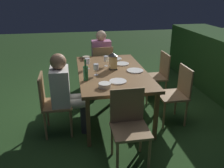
{
  "coord_description": "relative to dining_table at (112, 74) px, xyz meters",
  "views": [
    {
      "loc": [
        3.39,
        -0.59,
        1.92
      ],
      "look_at": [
        0.0,
        0.0,
        0.52
      ],
      "focal_mm": 37.76,
      "sensor_mm": 36.0,
      "label": 1
    }
  ],
  "objects": [
    {
      "name": "green_bottle_on_table",
      "position": [
        0.34,
        -0.42,
        0.16
      ],
      "size": [
        0.07,
        0.07,
        0.29
      ],
      "color": "#1E5B2D",
      "rests_on": "dining_table"
    },
    {
      "name": "chair_side_right_b",
      "position": [
        0.4,
        0.91,
        -0.2
      ],
      "size": [
        0.42,
        0.4,
        0.87
      ],
      "color": "#9E7A51",
      "rests_on": "ground"
    },
    {
      "name": "wine_glass_c",
      "position": [
        0.15,
        -0.26,
        0.17
      ],
      "size": [
        0.08,
        0.08,
        0.17
      ],
      "color": "silver",
      "rests_on": "dining_table"
    },
    {
      "name": "chair_head_near",
      "position": [
        -1.14,
        0.0,
        -0.2
      ],
      "size": [
        0.4,
        0.42,
        0.87
      ],
      "color": "#9E7A51",
      "rests_on": "ground"
    },
    {
      "name": "chair_side_right_a",
      "position": [
        -0.4,
        0.91,
        -0.2
      ],
      "size": [
        0.42,
        0.4,
        0.87
      ],
      "color": "#9E7A51",
      "rests_on": "ground"
    },
    {
      "name": "bowl_olives",
      "position": [
        0.64,
        -0.2,
        0.08
      ],
      "size": [
        0.16,
        0.16,
        0.06
      ],
      "color": "silver",
      "rests_on": "dining_table"
    },
    {
      "name": "wine_glass_b",
      "position": [
        -0.16,
        -0.36,
        0.17
      ],
      "size": [
        0.08,
        0.08,
        0.17
      ],
      "color": "silver",
      "rests_on": "dining_table"
    },
    {
      "name": "ground_plane",
      "position": [
        0.0,
        0.0,
        -0.69
      ],
      "size": [
        16.0,
        16.0,
        0.0
      ],
      "primitive_type": "plane",
      "color": "#26471E"
    },
    {
      "name": "chair_side_left_b",
      "position": [
        0.4,
        -0.91,
        -0.2
      ],
      "size": [
        0.42,
        0.4,
        0.87
      ],
      "color": "#9E7A51",
      "rests_on": "ground"
    },
    {
      "name": "plate_d",
      "position": [
        -0.3,
        0.22,
        0.06
      ],
      "size": [
        0.24,
        0.24,
        0.01
      ],
      "primitive_type": "cylinder",
      "color": "white",
      "rests_on": "dining_table"
    },
    {
      "name": "person_in_pink",
      "position": [
        -1.33,
        0.0,
        -0.05
      ],
      "size": [
        0.48,
        0.38,
        1.15
      ],
      "color": "#C675A3",
      "rests_on": "ground"
    },
    {
      "name": "person_in_cream",
      "position": [
        0.4,
        -0.71,
        -0.05
      ],
      "size": [
        0.38,
        0.47,
        1.15
      ],
      "color": "white",
      "rests_on": "ground"
    },
    {
      "name": "plate_a",
      "position": [
        -0.62,
        0.17,
        0.06
      ],
      "size": [
        0.22,
        0.22,
        0.01
      ],
      "primitive_type": "cylinder",
      "color": "silver",
      "rests_on": "dining_table"
    },
    {
      "name": "dining_table",
      "position": [
        0.0,
        0.0,
        0.0
      ],
      "size": [
        1.77,
        1.03,
        0.74
      ],
      "color": "brown",
      "rests_on": "ground"
    },
    {
      "name": "bowl_bread",
      "position": [
        -0.69,
        -0.35,
        0.08
      ],
      "size": [
        0.13,
        0.13,
        0.06
      ],
      "color": "#BCAD8E",
      "rests_on": "dining_table"
    },
    {
      "name": "wine_glass_a",
      "position": [
        -0.25,
        -0.05,
        0.17
      ],
      "size": [
        0.08,
        0.08,
        0.17
      ],
      "color": "silver",
      "rests_on": "dining_table"
    },
    {
      "name": "lantern_centerpiece",
      "position": [
        -0.07,
        0.03,
        0.2
      ],
      "size": [
        0.15,
        0.15,
        0.27
      ],
      "color": "black",
      "rests_on": "dining_table"
    },
    {
      "name": "chair_head_far",
      "position": [
        1.14,
        0.0,
        -0.2
      ],
      "size": [
        0.4,
        0.42,
        0.87
      ],
      "color": "#9E7A51",
      "rests_on": "ground"
    },
    {
      "name": "plate_c",
      "position": [
        0.47,
        -0.0,
        0.06
      ],
      "size": [
        0.24,
        0.24,
        0.01
      ],
      "primitive_type": "cylinder",
      "color": "white",
      "rests_on": "dining_table"
    },
    {
      "name": "plate_b",
      "position": [
        0.08,
        0.35,
        0.06
      ],
      "size": [
        0.26,
        0.26,
        0.01
      ],
      "primitive_type": "cylinder",
      "color": "white",
      "rests_on": "dining_table"
    }
  ]
}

